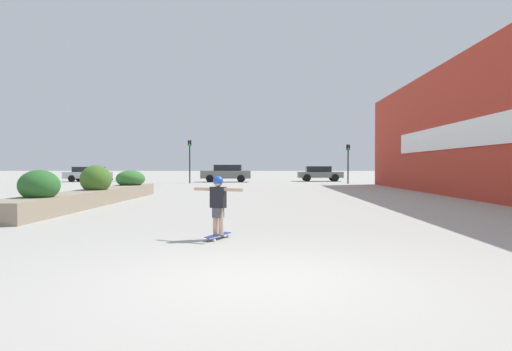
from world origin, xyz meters
name	(u,v)px	position (x,y,z in m)	size (l,w,h in m)	color
ground_plane	(259,280)	(0.00, 0.00, 0.00)	(300.00, 300.00, 0.00)	#A3A099
building_wall_right	(485,122)	(8.94, 13.13, 3.21)	(0.67, 35.21, 6.43)	#B23323
planter_box	(96,191)	(-6.31, 11.33, 0.47)	(1.33, 12.73, 1.46)	gray
skateboard	(218,236)	(-0.84, 3.13, 0.07)	(0.46, 0.77, 0.09)	navy
skateboarder	(218,199)	(-0.84, 3.13, 0.77)	(0.99, 0.49, 1.13)	tan
car_leftmost	(90,174)	(-16.47, 36.67, 0.74)	(4.74, 1.85, 1.39)	#BCBCC1
car_center_left	(452,173)	(16.64, 35.61, 0.85)	(4.43, 1.91, 1.61)	silver
car_center_right	(227,173)	(-3.62, 36.13, 0.83)	(4.52, 1.92, 1.58)	slate
car_rightmost	(319,173)	(5.15, 38.44, 0.78)	(4.26, 2.01, 1.44)	slate
traffic_light_left	(190,154)	(-6.46, 32.81, 2.47)	(0.28, 0.30, 3.65)	black
traffic_light_right	(348,157)	(6.79, 32.24, 2.23)	(0.28, 0.30, 3.24)	black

